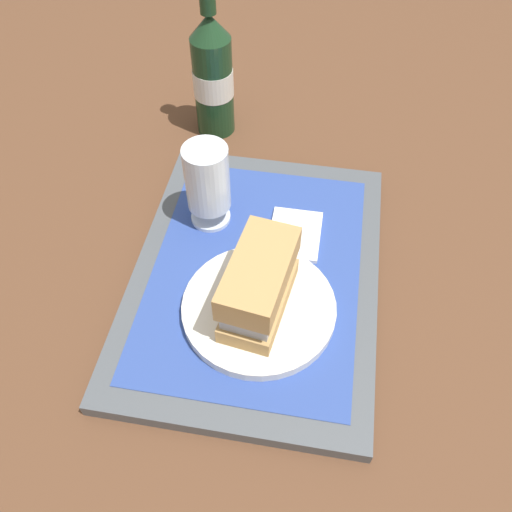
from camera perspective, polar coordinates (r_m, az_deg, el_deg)
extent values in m
plane|color=brown|center=(0.72, 0.00, -2.51)|extent=(3.00, 3.00, 0.00)
cube|color=#4C5156|center=(0.71, 0.00, -2.03)|extent=(0.44, 0.32, 0.02)
cube|color=#2D4793|center=(0.70, 0.00, -1.51)|extent=(0.38, 0.27, 0.00)
cylinder|color=silver|center=(0.66, 0.31, -5.62)|extent=(0.19, 0.19, 0.01)
cube|color=tan|center=(0.64, 0.32, -4.68)|extent=(0.14, 0.08, 0.02)
cube|color=#9EA3A8|center=(0.62, 0.33, -3.65)|extent=(0.13, 0.07, 0.02)
cube|color=silver|center=(0.61, 0.33, -3.00)|extent=(0.12, 0.07, 0.01)
sphere|color=#47932D|center=(0.64, 1.72, 1.05)|extent=(0.04, 0.04, 0.04)
cube|color=tan|center=(0.60, 0.34, -1.76)|extent=(0.14, 0.08, 0.04)
cylinder|color=silver|center=(0.76, -4.88, 4.24)|extent=(0.06, 0.06, 0.01)
cylinder|color=silver|center=(0.75, -4.95, 5.02)|extent=(0.01, 0.01, 0.02)
cylinder|color=silver|center=(0.71, -5.28, 8.36)|extent=(0.06, 0.06, 0.09)
cylinder|color=gold|center=(0.73, -5.10, 6.51)|extent=(0.06, 0.06, 0.03)
cylinder|color=white|center=(0.72, -5.21, 7.67)|extent=(0.05, 0.05, 0.01)
cube|color=white|center=(0.74, 4.21, 2.36)|extent=(0.09, 0.07, 0.01)
cylinder|color=#19381E|center=(0.90, -4.59, 17.73)|extent=(0.06, 0.06, 0.17)
cylinder|color=silver|center=(0.90, -4.62, 18.17)|extent=(0.07, 0.07, 0.05)
cone|color=#19381E|center=(0.85, -5.05, 23.44)|extent=(0.06, 0.06, 0.04)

